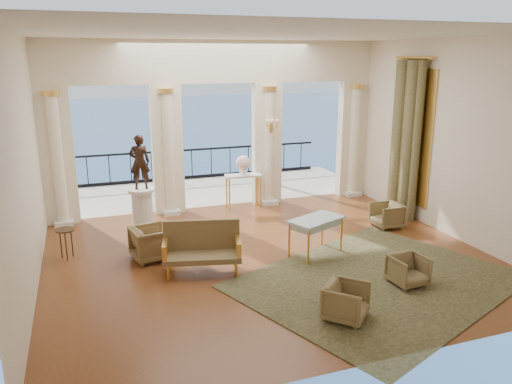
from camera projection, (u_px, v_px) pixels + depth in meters
name	position (u px, v px, depth m)	size (l,w,h in m)	color
floor	(269.00, 257.00, 10.51)	(9.00, 9.00, 0.00)	#4F250E
room_walls	(293.00, 128.00, 8.74)	(9.00, 9.00, 9.00)	#F4E6CD
arcade	(218.00, 115.00, 13.30)	(9.00, 0.56, 4.50)	#F4E6C8
terrace	(203.00, 191.00, 15.80)	(10.00, 3.60, 0.10)	#BFB79F
balustrade	(192.00, 167.00, 17.13)	(9.00, 0.06, 1.03)	black
palm_tree	(254.00, 56.00, 16.07)	(2.00, 2.00, 4.50)	#4C3823
sea	(108.00, 134.00, 66.64)	(160.00, 160.00, 0.00)	navy
curtain	(405.00, 140.00, 12.72)	(0.33, 1.40, 4.09)	#4C4928
window_frame	(411.00, 137.00, 12.76)	(0.04, 1.60, 3.40)	#EDB54E
wall_sconce	(271.00, 127.00, 13.56)	(0.30, 0.11, 0.33)	#EDB54E
rug	(378.00, 281.00, 9.36)	(4.92, 3.82, 0.02)	#293017
armchair_a	(346.00, 300.00, 7.96)	(0.65, 0.61, 0.67)	#42351D
armchair_b	(408.00, 269.00, 9.18)	(0.61, 0.57, 0.62)	#42351D
armchair_c	(387.00, 214.00, 12.26)	(0.65, 0.61, 0.67)	#42351D
armchair_d	(151.00, 242.00, 10.32)	(0.75, 0.70, 0.77)	#42351D
settee	(202.00, 247.00, 9.73)	(1.60, 0.97, 0.99)	#42351D
game_table	(316.00, 222.00, 10.47)	(1.33, 1.05, 0.80)	silver
pedestal	(143.00, 215.00, 11.45)	(0.65, 0.65, 1.19)	silver
statue	(140.00, 162.00, 11.12)	(0.45, 0.29, 1.23)	black
console_table	(243.00, 180.00, 13.72)	(1.03, 0.49, 0.95)	silver
urn	(243.00, 164.00, 13.60)	(0.40, 0.40, 0.53)	white
side_table	(65.00, 233.00, 10.30)	(0.40, 0.40, 0.64)	black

